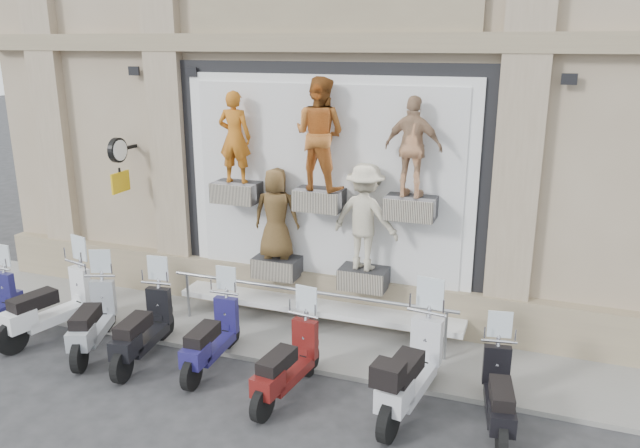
% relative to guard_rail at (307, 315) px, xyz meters
% --- Properties ---
extents(ground, '(90.00, 90.00, 0.00)m').
position_rel_guard_rail_xyz_m(ground, '(0.00, -2.00, -0.47)').
color(ground, '#29292C').
rests_on(ground, ground).
extents(sidewalk, '(16.00, 2.20, 0.08)m').
position_rel_guard_rail_xyz_m(sidewalk, '(0.00, 0.10, -0.43)').
color(sidewalk, gray).
rests_on(sidewalk, ground).
extents(shop_vitrine, '(5.60, 0.87, 4.30)m').
position_rel_guard_rail_xyz_m(shop_vitrine, '(0.10, 0.74, 1.95)').
color(shop_vitrine, black).
rests_on(shop_vitrine, ground).
extents(guard_rail, '(5.06, 0.10, 0.93)m').
position_rel_guard_rail_xyz_m(guard_rail, '(0.00, 0.00, 0.00)').
color(guard_rail, '#9EA0A5').
rests_on(guard_rail, ground).
extents(clock_sign_bracket, '(0.10, 0.80, 1.02)m').
position_rel_guard_rail_xyz_m(clock_sign_bracket, '(-3.90, 0.47, 2.34)').
color(clock_sign_bracket, black).
rests_on(clock_sign_bracket, ground).
extents(scooter_b, '(1.06, 2.10, 1.64)m').
position_rel_guard_rail_xyz_m(scooter_b, '(-4.14, -1.36, 0.36)').
color(scooter_b, silver).
rests_on(scooter_b, ground).
extents(scooter_c, '(1.18, 1.96, 1.53)m').
position_rel_guard_rail_xyz_m(scooter_c, '(-3.13, -1.52, 0.30)').
color(scooter_c, gray).
rests_on(scooter_c, ground).
extents(scooter_d, '(0.79, 1.94, 1.53)m').
position_rel_guard_rail_xyz_m(scooter_d, '(-2.18, -1.50, 0.30)').
color(scooter_d, black).
rests_on(scooter_d, ground).
extents(scooter_e, '(0.61, 1.82, 1.46)m').
position_rel_guard_rail_xyz_m(scooter_e, '(-1.05, -1.36, 0.27)').
color(scooter_e, '#1B1751').
rests_on(scooter_e, ground).
extents(scooter_f, '(0.73, 1.86, 1.47)m').
position_rel_guard_rail_xyz_m(scooter_f, '(0.36, -1.71, 0.27)').
color(scooter_f, '#56100E').
rests_on(scooter_f, ground).
extents(scooter_g, '(0.89, 2.17, 1.71)m').
position_rel_guard_rail_xyz_m(scooter_g, '(2.07, -1.46, 0.39)').
color(scooter_g, silver).
rests_on(scooter_g, ground).
extents(scooter_h, '(0.78, 1.79, 1.41)m').
position_rel_guard_rail_xyz_m(scooter_h, '(3.23, -1.46, 0.24)').
color(scooter_h, black).
rests_on(scooter_h, ground).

